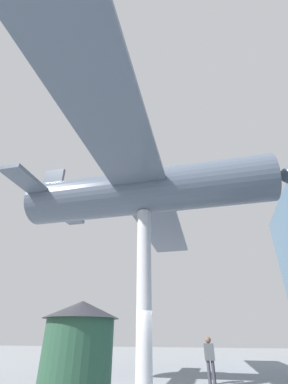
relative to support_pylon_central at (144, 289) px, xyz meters
The scene contains 3 objects.
support_pylon_central is the anchor object (origin of this frame).
suspended_airplane 4.31m from the support_pylon_central, 91.79° to the left, with size 19.36×12.97×3.01m.
visitor_person 4.24m from the support_pylon_central, 144.61° to the left, with size 0.28×0.43×1.67m.
Camera 1 is at (10.08, 2.74, 1.69)m, focal length 24.00 mm.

